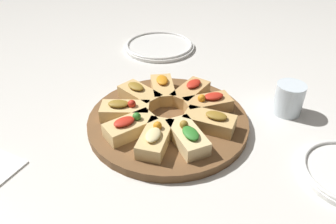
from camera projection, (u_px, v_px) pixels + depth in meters
ground_plane at (168, 124)px, 0.75m from camera, size 3.00×3.00×0.00m
serving_board at (168, 121)px, 0.74m from camera, size 0.36×0.36×0.02m
focaccia_slice_0 at (187, 136)px, 0.66m from camera, size 0.12×0.11×0.04m
focaccia_slice_1 at (210, 121)px, 0.70m from camera, size 0.11×0.06×0.04m
focaccia_slice_2 at (208, 104)px, 0.75m from camera, size 0.11×0.11×0.04m
focaccia_slice_3 at (191, 93)px, 0.79m from camera, size 0.07×0.11×0.04m
focaccia_slice_4 at (163, 89)px, 0.81m from camera, size 0.10×0.12×0.04m
focaccia_slice_5 at (139, 95)px, 0.78m from camera, size 0.12×0.08×0.04m
focaccia_slice_6 at (125, 111)px, 0.73m from camera, size 0.12×0.09×0.04m
focaccia_slice_7 at (130, 126)px, 0.68m from camera, size 0.10×0.12×0.04m
focaccia_slice_8 at (155, 138)px, 0.65m from camera, size 0.07×0.12×0.04m
plate_left at (159, 46)px, 1.09m from camera, size 0.23×0.23×0.02m
water_glass at (289, 99)px, 0.77m from camera, size 0.07×0.07×0.08m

